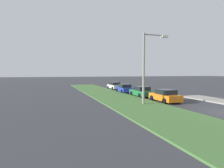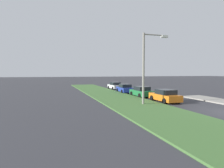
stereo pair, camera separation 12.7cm
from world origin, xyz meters
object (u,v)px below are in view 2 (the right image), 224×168
object	(u,v)px
parked_car_orange	(165,96)
streetlight	(147,63)
parked_car_green	(141,92)
parked_car_blue	(125,88)
parked_car_white	(115,86)

from	to	relation	value
parked_car_orange	streetlight	distance (m)	4.88
parked_car_green	parked_car_blue	distance (m)	5.86
parked_car_white	parked_car_blue	bearing A→B (deg)	173.99
parked_car_green	parked_car_white	size ratio (longest dim) A/B	0.99
parked_car_orange	parked_car_blue	bearing A→B (deg)	3.37
parked_car_orange	parked_car_green	distance (m)	5.23
parked_car_green	streetlight	bearing A→B (deg)	157.65
parked_car_orange	parked_car_green	xyz separation A→B (m)	(5.22, 0.37, 0.00)
parked_car_orange	parked_car_green	bearing A→B (deg)	4.61
parked_car_white	parked_car_orange	bearing A→B (deg)	178.55
parked_car_blue	streetlight	size ratio (longest dim) A/B	0.59
parked_car_green	streetlight	size ratio (longest dim) A/B	0.58
parked_car_green	parked_car_orange	bearing A→B (deg)	-175.52
parked_car_green	parked_car_blue	world-z (taller)	same
parked_car_white	streetlight	world-z (taller)	streetlight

